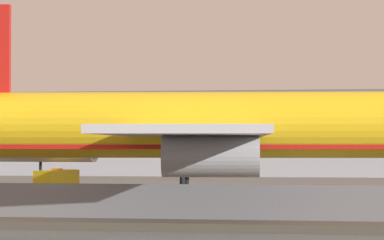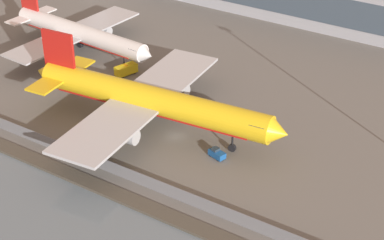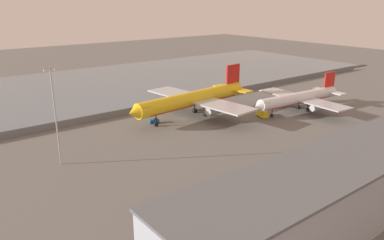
# 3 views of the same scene
# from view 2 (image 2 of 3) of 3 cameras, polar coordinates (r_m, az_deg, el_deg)

# --- Properties ---
(ground_plane) EXTENTS (500.00, 500.00, 0.00)m
(ground_plane) POSITION_cam_2_polar(r_m,az_deg,el_deg) (122.44, -1.52, -1.46)
(ground_plane) COLOR #66635E
(shoreline_seawall) EXTENTS (320.00, 3.00, 0.50)m
(shoreline_seawall) POSITION_cam_2_polar(r_m,az_deg,el_deg) (109.03, -7.62, -6.18)
(shoreline_seawall) COLOR #474238
(shoreline_seawall) RESTS_ON ground
(perimeter_fence) EXTENTS (280.00, 0.10, 2.44)m
(perimeter_fence) POSITION_cam_2_polar(r_m,az_deg,el_deg) (111.19, -6.18, -4.63)
(perimeter_fence) COLOR slate
(perimeter_fence) RESTS_ON ground
(cargo_jet_yellow) EXTENTS (54.74, 47.05, 16.39)m
(cargo_jet_yellow) POSITION_cam_2_polar(r_m,az_deg,el_deg) (122.09, -3.89, 1.78)
(cargo_jet_yellow) COLOR yellow
(cargo_jet_yellow) RESTS_ON ground
(passenger_jet_white_red) EXTENTS (44.29, 37.98, 13.10)m
(passenger_jet_white_red) POSITION_cam_2_polar(r_m,az_deg,el_deg) (156.33, -10.07, 7.62)
(passenger_jet_white_red) COLOR white
(passenger_jet_white_red) RESTS_ON ground
(baggage_tug) EXTENTS (3.51, 2.40, 1.80)m
(baggage_tug) POSITION_cam_2_polar(r_m,az_deg,el_deg) (116.09, 2.22, -3.00)
(baggage_tug) COLOR #19519E
(baggage_tug) RESTS_ON ground
(ops_van) EXTENTS (3.50, 5.58, 2.48)m
(ops_van) POSITION_cam_2_polar(r_m,az_deg,el_deg) (145.37, -5.93, 4.49)
(ops_van) COLOR yellow
(ops_van) RESTS_ON ground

